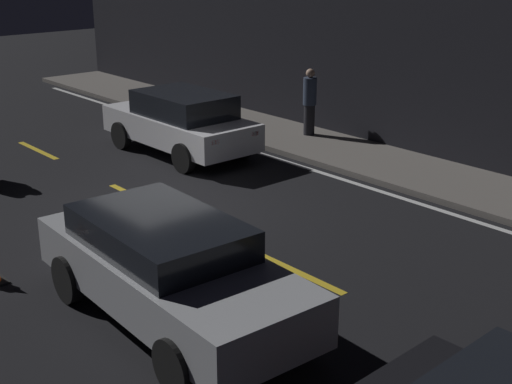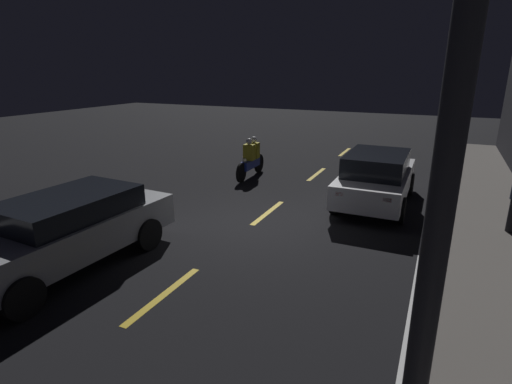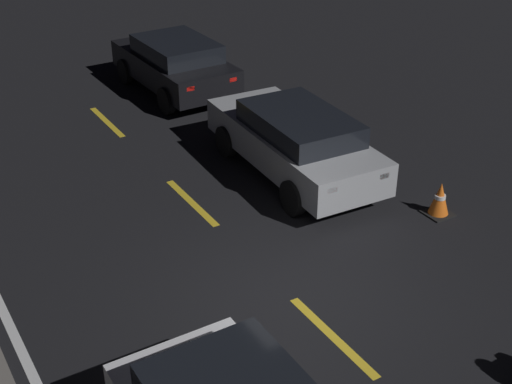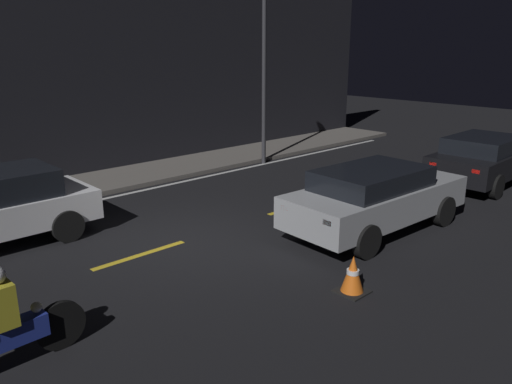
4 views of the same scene
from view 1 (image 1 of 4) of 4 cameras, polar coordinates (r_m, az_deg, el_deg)
ground_plane at (r=13.55m, az=-7.17°, el=-1.50°), size 56.00×56.00×0.00m
raised_curb at (r=16.89m, az=7.80°, el=2.92°), size 28.00×2.28×0.13m
building_front at (r=17.27m, az=11.24°, el=14.54°), size 28.00×0.30×6.90m
lane_dash_b at (r=18.16m, az=-17.05°, el=3.21°), size 2.00×0.14×0.01m
lane_dash_c at (r=14.34m, az=-9.43°, el=-0.41°), size 2.00×0.14×0.01m
lane_dash_d at (r=11.04m, az=3.23°, el=-6.35°), size 2.00×0.14×0.01m
lane_solid_kerb at (r=15.92m, az=4.49°, el=1.80°), size 25.20×0.14×0.01m
sedan_white at (r=16.97m, az=-6.04°, el=5.65°), size 4.18×1.85×1.51m
hatchback_silver at (r=9.42m, az=-7.04°, el=-5.97°), size 4.55×2.01×1.42m
pedestrian at (r=18.19m, az=4.31°, el=7.24°), size 0.34×0.34×1.69m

